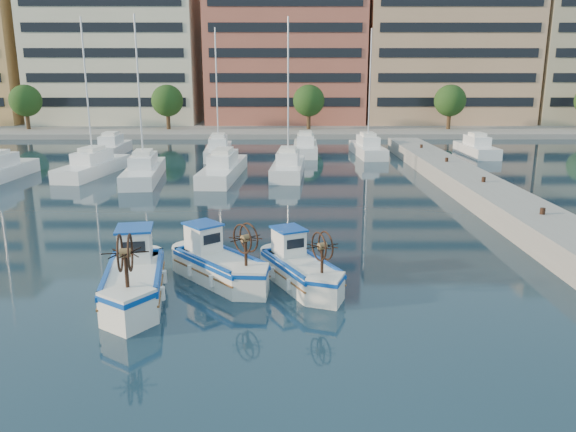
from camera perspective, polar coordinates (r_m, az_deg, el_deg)
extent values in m
plane|color=#1B3648|center=(20.65, -3.26, -7.15)|extent=(300.00, 300.00, 0.00)
cube|color=gray|center=(30.49, 22.79, -0.01)|extent=(3.00, 60.00, 1.20)
cube|color=gray|center=(86.51, -0.94, 9.47)|extent=(180.00, 40.00, 0.60)
cube|color=beige|center=(87.65, -16.83, 16.02)|extent=(23.00, 14.00, 21.00)
cube|color=black|center=(80.95, -18.26, 16.11)|extent=(21.16, 0.12, 18.90)
cube|color=#B55B46|center=(84.38, -0.28, 18.05)|extent=(22.00, 14.00, 25.00)
cube|color=black|center=(77.40, -0.29, 18.40)|extent=(20.24, 0.12, 22.50)
cube|color=tan|center=(87.35, 15.65, 16.44)|extent=(23.00, 14.00, 22.00)
cube|color=black|center=(80.63, 17.03, 16.57)|extent=(21.16, 0.12, 19.80)
cylinder|color=#3F2B19|center=(80.10, -24.91, 8.65)|extent=(0.50, 0.50, 3.00)
sphere|color=#254A1A|center=(79.95, -25.11, 10.57)|extent=(4.00, 4.00, 4.00)
cylinder|color=#3F2B19|center=(74.49, -12.06, 9.32)|extent=(0.50, 0.50, 3.00)
sphere|color=#254A1A|center=(74.32, -12.17, 11.39)|extent=(4.00, 4.00, 4.00)
cylinder|color=#3F2B19|center=(73.01, 2.11, 9.52)|extent=(0.50, 0.50, 3.00)
sphere|color=#254A1A|center=(72.83, 2.13, 11.64)|extent=(4.00, 4.00, 4.00)
cylinder|color=#3F2B19|center=(75.88, 16.00, 9.17)|extent=(0.50, 0.50, 3.00)
sphere|color=#254A1A|center=(75.72, 16.14, 11.20)|extent=(4.00, 4.00, 4.00)
cube|color=white|center=(45.56, -19.16, 4.60)|extent=(3.44, 8.91, 1.00)
cylinder|color=silver|center=(45.04, -19.74, 11.51)|extent=(0.12, 0.12, 11.00)
cube|color=white|center=(42.37, -14.41, 4.27)|extent=(3.20, 9.43, 1.00)
cylinder|color=silver|center=(41.81, -14.88, 11.70)|extent=(0.12, 0.12, 11.00)
cube|color=white|center=(42.25, -6.58, 4.59)|extent=(2.87, 10.42, 1.00)
cube|color=white|center=(42.82, 0.01, 4.82)|extent=(2.76, 8.16, 1.00)
cylinder|color=silver|center=(42.27, 0.01, 12.19)|extent=(0.12, 0.12, 11.00)
cube|color=white|center=(56.66, -17.47, 6.49)|extent=(2.38, 7.34, 1.00)
cube|color=white|center=(52.91, -7.06, 6.52)|extent=(2.77, 8.81, 1.00)
cylinder|color=silver|center=(52.46, -7.25, 12.49)|extent=(0.12, 0.12, 11.00)
cube|color=white|center=(54.61, 1.77, 6.86)|extent=(2.46, 8.39, 1.00)
cube|color=white|center=(54.01, 8.08, 6.65)|extent=(2.66, 8.37, 1.00)
cylinder|color=silver|center=(53.57, 8.29, 12.49)|extent=(0.12, 0.12, 11.00)
cube|color=white|center=(56.32, 18.57, 6.36)|extent=(2.36, 7.23, 1.00)
cube|color=white|center=(19.99, -15.35, -6.78)|extent=(2.51, 4.48, 1.06)
cube|color=#0C3F9E|center=(19.85, -15.43, -5.70)|extent=(2.58, 4.61, 0.16)
cube|color=blue|center=(19.87, -15.41, -5.87)|extent=(2.04, 3.99, 0.06)
cube|color=white|center=(20.78, -15.26, -2.81)|extent=(1.31, 1.48, 1.11)
cube|color=#0C3F9E|center=(20.62, -15.37, -1.20)|extent=(1.49, 1.65, 0.08)
cylinder|color=#331E14|center=(17.92, -16.08, -5.51)|extent=(0.12, 0.12, 1.17)
cylinder|color=brown|center=(17.72, -16.22, -3.61)|extent=(0.37, 0.33, 0.28)
torus|color=#331E14|center=(17.74, -16.70, -3.63)|extent=(0.27, 1.17, 1.18)
torus|color=#331E14|center=(17.71, -15.73, -3.60)|extent=(0.27, 1.17, 1.18)
cube|color=white|center=(21.12, -6.91, -5.37)|extent=(3.71, 3.94, 0.95)
cube|color=#0C3F9E|center=(21.00, -6.94, -4.44)|extent=(3.83, 4.06, 0.14)
cube|color=blue|center=(21.02, -6.93, -4.58)|extent=(3.20, 3.42, 0.05)
cube|color=white|center=(21.69, -8.60, -2.19)|extent=(1.52, 1.54, 1.00)
cube|color=#0C3F9E|center=(21.54, -8.66, -0.81)|extent=(1.71, 1.73, 0.07)
cylinder|color=#331E14|center=(19.53, -4.30, -3.84)|extent=(0.11, 0.11, 1.05)
cylinder|color=brown|center=(19.37, -4.33, -2.26)|extent=(0.38, 0.38, 0.25)
torus|color=#331E14|center=(19.29, -4.65, -2.34)|extent=(0.74, 0.84, 1.06)
torus|color=#331E14|center=(19.45, -4.01, -2.19)|extent=(0.74, 0.84, 1.06)
cube|color=white|center=(20.58, 1.33, -5.86)|extent=(2.95, 3.93, 0.90)
cube|color=#0C3F9E|center=(20.46, 1.34, -4.96)|extent=(3.04, 4.04, 0.14)
cube|color=blue|center=(20.48, 1.33, -5.10)|extent=(2.49, 3.45, 0.05)
cube|color=white|center=(21.16, 0.07, -2.65)|extent=(1.34, 1.42, 0.95)
cube|color=#0C3F9E|center=(21.02, 0.07, -1.30)|extent=(1.51, 1.59, 0.07)
cylinder|color=#331E14|center=(18.98, 3.48, -4.61)|extent=(0.10, 0.10, 1.00)
cylinder|color=brown|center=(18.81, 3.50, -3.07)|extent=(0.35, 0.34, 0.24)
torus|color=#331E14|center=(18.75, 3.16, -3.12)|extent=(0.49, 0.93, 1.01)
torus|color=#331E14|center=(18.87, 3.85, -3.02)|extent=(0.49, 0.93, 1.01)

